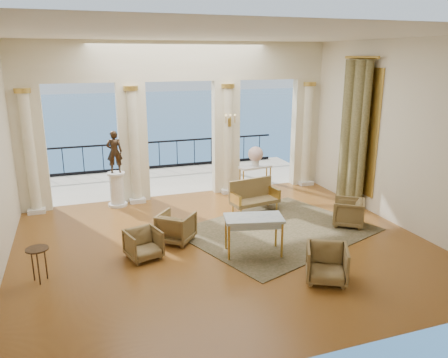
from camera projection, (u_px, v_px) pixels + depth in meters
name	position (u px, v px, depth m)	size (l,w,h in m)	color
floor	(224.00, 245.00, 9.81)	(9.00, 9.00, 0.00)	#4A290C
room_walls	(244.00, 124.00, 8.01)	(9.00, 9.00, 9.00)	beige
arcade	(180.00, 110.00, 12.58)	(9.00, 0.56, 4.50)	beige
terrace	(169.00, 180.00, 15.09)	(10.00, 3.60, 0.10)	#B5AA95
balustrade	(159.00, 157.00, 16.42)	(9.00, 0.06, 1.03)	black
palm_tree	(216.00, 56.00, 15.32)	(2.00, 2.00, 4.50)	#4C3823
sea	(94.00, 125.00, 65.97)	(160.00, 160.00, 0.00)	#216291
curtain	(353.00, 134.00, 11.97)	(0.33, 1.40, 4.09)	#4C4627
window_frame	(359.00, 131.00, 12.01)	(0.04, 1.60, 3.40)	gold
wall_sconce	(230.00, 122.00, 12.83)	(0.30, 0.11, 0.33)	gold
rug	(278.00, 231.00, 10.57)	(4.16, 3.23, 0.02)	#31371C
armchair_a	(143.00, 243.00, 9.08)	(0.66, 0.62, 0.68)	#42301D
armchair_b	(327.00, 262.00, 8.14)	(0.74, 0.70, 0.77)	#42301D
armchair_c	(348.00, 211.00, 10.84)	(0.72, 0.67, 0.74)	#42301D
armchair_d	(176.00, 226.00, 9.89)	(0.73, 0.68, 0.75)	#42301D
settee	(253.00, 196.00, 11.84)	(1.39, 0.76, 0.87)	#42301D
game_table	(254.00, 221.00, 9.16)	(1.34, 0.92, 0.84)	#98ADBD
pedestal	(117.00, 190.00, 12.24)	(0.53, 0.53, 0.97)	silver
statue	(114.00, 152.00, 11.94)	(0.43, 0.28, 1.17)	#302215
console_table	(255.00, 171.00, 13.02)	(1.03, 0.53, 0.93)	silver
urn	(256.00, 155.00, 12.88)	(0.45, 0.45, 0.59)	silver
side_table	(37.00, 253.00, 8.06)	(0.41, 0.41, 0.67)	black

